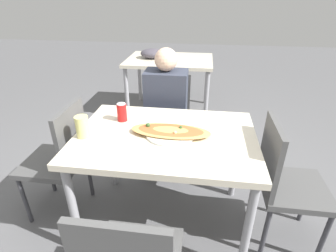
{
  "coord_description": "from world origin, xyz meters",
  "views": [
    {
      "loc": [
        0.21,
        -1.41,
        1.55
      ],
      "look_at": [
        0.02,
        0.0,
        0.79
      ],
      "focal_mm": 28.0,
      "sensor_mm": 36.0,
      "label": 1
    }
  ],
  "objects_px": {
    "chair_far_seated": "(168,118)",
    "drink_glass": "(82,127)",
    "person_seated": "(166,105)",
    "pizza_main": "(171,132)",
    "chair_side_right": "(285,180)",
    "chair_side_left": "(61,156)",
    "soda_can": "(122,112)",
    "dining_table": "(165,145)"
  },
  "relations": [
    {
      "from": "pizza_main",
      "to": "drink_glass",
      "type": "height_order",
      "value": "drink_glass"
    },
    {
      "from": "dining_table",
      "to": "chair_side_right",
      "type": "xyz_separation_m",
      "value": [
        0.75,
        -0.04,
        -0.16
      ]
    },
    {
      "from": "person_seated",
      "to": "dining_table",
      "type": "bearing_deg",
      "value": 97.91
    },
    {
      "from": "dining_table",
      "to": "chair_side_left",
      "type": "distance_m",
      "value": 0.77
    },
    {
      "from": "pizza_main",
      "to": "drink_glass",
      "type": "relative_size",
      "value": 3.73
    },
    {
      "from": "dining_table",
      "to": "person_seated",
      "type": "relative_size",
      "value": 0.99
    },
    {
      "from": "chair_far_seated",
      "to": "person_seated",
      "type": "xyz_separation_m",
      "value": [
        0.0,
        -0.12,
        0.17
      ]
    },
    {
      "from": "chair_side_left",
      "to": "soda_can",
      "type": "relative_size",
      "value": 6.98
    },
    {
      "from": "dining_table",
      "to": "soda_can",
      "type": "xyz_separation_m",
      "value": [
        -0.32,
        0.15,
        0.14
      ]
    },
    {
      "from": "chair_far_seated",
      "to": "person_seated",
      "type": "relative_size",
      "value": 0.77
    },
    {
      "from": "chair_far_seated",
      "to": "chair_side_right",
      "type": "distance_m",
      "value": 1.14
    },
    {
      "from": "chair_side_left",
      "to": "drink_glass",
      "type": "bearing_deg",
      "value": -111.98
    },
    {
      "from": "person_seated",
      "to": "soda_can",
      "type": "xyz_separation_m",
      "value": [
        -0.24,
        -0.46,
        0.13
      ]
    },
    {
      "from": "person_seated",
      "to": "pizza_main",
      "type": "relative_size",
      "value": 2.25
    },
    {
      "from": "chair_side_left",
      "to": "pizza_main",
      "type": "xyz_separation_m",
      "value": [
        0.78,
        -0.01,
        0.26
      ]
    },
    {
      "from": "chair_side_right",
      "to": "soda_can",
      "type": "xyz_separation_m",
      "value": [
        -1.07,
        0.2,
        0.31
      ]
    },
    {
      "from": "pizza_main",
      "to": "person_seated",
      "type": "bearing_deg",
      "value": 100.87
    },
    {
      "from": "person_seated",
      "to": "drink_glass",
      "type": "distance_m",
      "value": 0.83
    },
    {
      "from": "person_seated",
      "to": "drink_glass",
      "type": "relative_size",
      "value": 8.4
    },
    {
      "from": "pizza_main",
      "to": "chair_side_right",
      "type": "bearing_deg",
      "value": -3.85
    },
    {
      "from": "dining_table",
      "to": "chair_side_right",
      "type": "relative_size",
      "value": 1.29
    },
    {
      "from": "chair_far_seated",
      "to": "chair_side_right",
      "type": "relative_size",
      "value": 1.0
    },
    {
      "from": "pizza_main",
      "to": "soda_can",
      "type": "height_order",
      "value": "soda_can"
    },
    {
      "from": "soda_can",
      "to": "person_seated",
      "type": "bearing_deg",
      "value": 62.72
    },
    {
      "from": "chair_far_seated",
      "to": "soda_can",
      "type": "height_order",
      "value": "chair_far_seated"
    },
    {
      "from": "chair_side_left",
      "to": "soda_can",
      "type": "xyz_separation_m",
      "value": [
        0.43,
        0.14,
        0.31
      ]
    },
    {
      "from": "person_seated",
      "to": "drink_glass",
      "type": "height_order",
      "value": "person_seated"
    },
    {
      "from": "chair_far_seated",
      "to": "drink_glass",
      "type": "relative_size",
      "value": 6.43
    },
    {
      "from": "chair_side_right",
      "to": "soda_can",
      "type": "distance_m",
      "value": 1.13
    },
    {
      "from": "drink_glass",
      "to": "dining_table",
      "type": "bearing_deg",
      "value": 10.44
    },
    {
      "from": "chair_side_right",
      "to": "drink_glass",
      "type": "relative_size",
      "value": 6.43
    },
    {
      "from": "chair_far_seated",
      "to": "chair_side_left",
      "type": "height_order",
      "value": "same"
    },
    {
      "from": "chair_side_right",
      "to": "pizza_main",
      "type": "relative_size",
      "value": 1.72
    },
    {
      "from": "soda_can",
      "to": "drink_glass",
      "type": "xyz_separation_m",
      "value": [
        -0.17,
        -0.25,
        0.01
      ]
    },
    {
      "from": "chair_side_right",
      "to": "person_seated",
      "type": "relative_size",
      "value": 0.77
    },
    {
      "from": "chair_far_seated",
      "to": "pizza_main",
      "type": "xyz_separation_m",
      "value": [
        0.12,
        -0.72,
        0.26
      ]
    },
    {
      "from": "soda_can",
      "to": "drink_glass",
      "type": "bearing_deg",
      "value": -125.11
    },
    {
      "from": "chair_side_right",
      "to": "person_seated",
      "type": "bearing_deg",
      "value": -128.02
    },
    {
      "from": "chair_far_seated",
      "to": "person_seated",
      "type": "distance_m",
      "value": 0.21
    },
    {
      "from": "person_seated",
      "to": "soda_can",
      "type": "relative_size",
      "value": 9.12
    },
    {
      "from": "dining_table",
      "to": "soda_can",
      "type": "distance_m",
      "value": 0.38
    },
    {
      "from": "person_seated",
      "to": "chair_side_right",
      "type": "bearing_deg",
      "value": 141.98
    }
  ]
}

